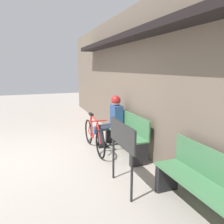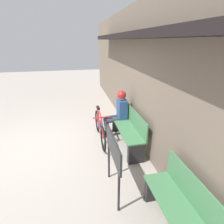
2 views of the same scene
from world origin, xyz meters
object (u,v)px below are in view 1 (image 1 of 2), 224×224
(park_bench_near, at_px, (126,135))
(signboard, at_px, (122,140))
(park_bench_far, at_px, (207,190))
(person_seated, at_px, (113,117))
(bicycle, at_px, (94,136))

(park_bench_near, bearing_deg, signboard, -26.57)
(park_bench_near, bearing_deg, park_bench_far, 0.02)
(park_bench_near, height_order, signboard, signboard)
(person_seated, bearing_deg, park_bench_near, 11.05)
(park_bench_near, bearing_deg, bicycle, -119.92)
(park_bench_near, distance_m, signboard, 1.59)
(park_bench_far, bearing_deg, park_bench_near, -179.98)
(bicycle, distance_m, park_bench_far, 2.85)
(park_bench_near, distance_m, bicycle, 0.75)
(bicycle, distance_m, signboard, 1.81)
(signboard, bearing_deg, bicycle, 178.52)
(person_seated, bearing_deg, bicycle, -70.46)
(park_bench_far, height_order, signboard, signboard)
(park_bench_near, relative_size, park_bench_far, 0.97)
(park_bench_near, xyz_separation_m, park_bench_far, (2.40, 0.00, 0.00))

